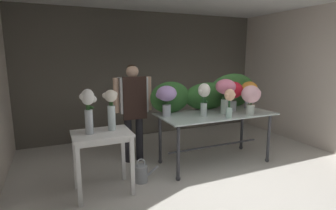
# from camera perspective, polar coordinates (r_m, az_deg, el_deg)

# --- Properties ---
(ground_plane) EXTENTS (7.71, 7.71, 0.00)m
(ground_plane) POSITION_cam_1_polar(r_m,az_deg,el_deg) (4.58, 3.15, -11.77)
(ground_plane) COLOR beige
(wall_back) EXTENTS (5.38, 0.12, 2.64)m
(wall_back) POSITION_cam_1_polar(r_m,az_deg,el_deg) (5.86, -4.56, 6.50)
(wall_back) COLOR #5B564C
(wall_back) RESTS_ON ground
(wall_right) EXTENTS (0.12, 3.62, 2.64)m
(wall_right) POSITION_cam_1_polar(r_m,az_deg,el_deg) (5.97, 27.07, 5.45)
(wall_right) COLOR beige
(wall_right) RESTS_ON ground
(display_table_glass) EXTENTS (1.85, 0.87, 0.84)m
(display_table_glass) POSITION_cam_1_polar(r_m,az_deg,el_deg) (4.33, 10.13, -3.45)
(display_table_glass) COLOR silver
(display_table_glass) RESTS_ON ground
(side_table_white) EXTENTS (0.72, 0.54, 0.80)m
(side_table_white) POSITION_cam_1_polar(r_m,az_deg,el_deg) (3.46, -13.99, -7.62)
(side_table_white) COLOR white
(side_table_white) RESTS_ON ground
(florist) EXTENTS (0.63, 0.24, 1.60)m
(florist) POSITION_cam_1_polar(r_m,az_deg,el_deg) (4.31, -7.50, 0.52)
(florist) COLOR #232328
(florist) RESTS_ON ground
(foliage_backdrop) EXTENTS (2.03, 0.28, 0.59)m
(foliage_backdrop) POSITION_cam_1_polar(r_m,az_deg,el_deg) (4.56, 9.07, 2.36)
(foliage_backdrop) COLOR #2D6028
(foliage_backdrop) RESTS_ON display_table_glass
(vase_ivory_dahlias) EXTENTS (0.22, 0.18, 0.50)m
(vase_ivory_dahlias) POSITION_cam_1_polar(r_m,az_deg,el_deg) (4.01, 7.77, 1.98)
(vase_ivory_dahlias) COLOR silver
(vase_ivory_dahlias) RESTS_ON display_table_glass
(vase_peach_anemones) EXTENTS (0.18, 0.16, 0.43)m
(vase_peach_anemones) POSITION_cam_1_polar(r_m,az_deg,el_deg) (3.99, 13.07, 1.05)
(vase_peach_anemones) COLOR silver
(vase_peach_anemones) RESTS_ON display_table_glass
(vase_sunset_carnations) EXTENTS (0.29, 0.29, 0.47)m
(vase_sunset_carnations) POSITION_cam_1_polar(r_m,az_deg,el_deg) (4.80, 17.07, 2.87)
(vase_sunset_carnations) COLOR silver
(vase_sunset_carnations) RESTS_ON display_table_glass
(vase_lilac_peonies) EXTENTS (0.32, 0.31, 0.46)m
(vase_lilac_peonies) POSITION_cam_1_polar(r_m,az_deg,el_deg) (3.99, -0.37, 1.93)
(vase_lilac_peonies) COLOR silver
(vase_lilac_peonies) RESTS_ON display_table_glass
(vase_blush_ranunculus) EXTENTS (0.31, 0.29, 0.46)m
(vase_blush_ranunculus) POSITION_cam_1_polar(r_m,az_deg,el_deg) (4.29, 17.41, 1.82)
(vase_blush_ranunculus) COLOR silver
(vase_blush_ranunculus) RESTS_ON display_table_glass
(vase_rosy_stock) EXTENTS (0.31, 0.31, 0.55)m
(vase_rosy_stock) POSITION_cam_1_polar(r_m,az_deg,el_deg) (4.23, 12.27, 3.03)
(vase_rosy_stock) COLOR silver
(vase_rosy_stock) RESTS_ON display_table_glass
(vase_crimson_lilies) EXTENTS (0.32, 0.32, 0.49)m
(vase_crimson_lilies) POSITION_cam_1_polar(r_m,az_deg,el_deg) (4.49, 13.80, 2.69)
(vase_crimson_lilies) COLOR silver
(vase_crimson_lilies) RESTS_ON display_table_glass
(vase_white_roses_tall) EXTENTS (0.20, 0.17, 0.55)m
(vase_white_roses_tall) POSITION_cam_1_polar(r_m,az_deg,el_deg) (3.33, -16.75, -0.58)
(vase_white_roses_tall) COLOR silver
(vase_white_roses_tall) RESTS_ON side_table_white
(vase_cream_lisianthus_tall) EXTENTS (0.20, 0.16, 0.52)m
(vase_cream_lisianthus_tall) POSITION_cam_1_polar(r_m,az_deg,el_deg) (3.43, -12.13, -0.50)
(vase_cream_lisianthus_tall) COLOR silver
(vase_cream_lisianthus_tall) RESTS_ON side_table_white
(watering_can) EXTENTS (0.35, 0.18, 0.34)m
(watering_can) POSITION_cam_1_polar(r_m,az_deg,el_deg) (3.83, -5.74, -14.38)
(watering_can) COLOR #999EA3
(watering_can) RESTS_ON ground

